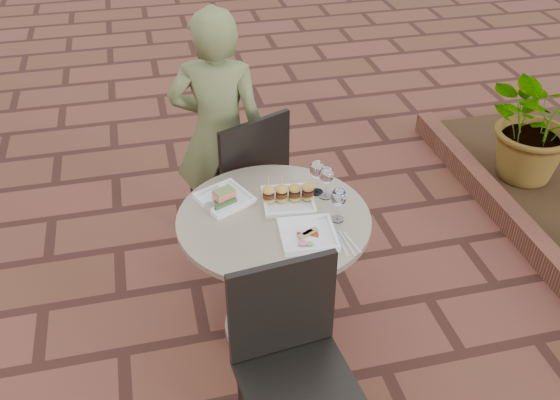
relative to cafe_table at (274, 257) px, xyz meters
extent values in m
plane|color=#5A2C23|center=(0.05, 0.01, -0.48)|extent=(60.00, 60.00, 0.00)
cylinder|color=gray|center=(0.00, 0.00, -0.46)|extent=(0.52, 0.52, 0.04)
cylinder|color=gray|center=(0.00, 0.00, -0.13)|extent=(0.08, 0.08, 0.70)
cylinder|color=tan|center=(0.00, 0.00, 0.23)|extent=(0.90, 0.90, 0.03)
cube|color=black|center=(-0.05, 0.75, -0.03)|extent=(0.58, 0.58, 0.03)
cube|color=black|center=(0.03, 0.56, 0.22)|extent=(0.41, 0.20, 0.46)
cylinder|color=black|center=(0.05, 1.00, -0.26)|extent=(0.02, 0.02, 0.44)
cylinder|color=black|center=(-0.30, 0.84, -0.26)|extent=(0.02, 0.02, 0.44)
cylinder|color=black|center=(0.20, 0.65, -0.26)|extent=(0.02, 0.02, 0.44)
cylinder|color=black|center=(-0.15, 0.50, -0.26)|extent=(0.02, 0.02, 0.44)
cube|color=black|center=(-0.07, -0.74, -0.03)|extent=(0.49, 0.49, 0.03)
cube|color=black|center=(-0.09, -0.55, 0.22)|extent=(0.44, 0.08, 0.46)
cylinder|color=black|center=(-0.28, -0.58, -0.26)|extent=(0.02, 0.02, 0.44)
cylinder|color=black|center=(0.10, -0.53, -0.26)|extent=(0.02, 0.02, 0.44)
imported|color=#545D33|center=(-0.13, 0.81, 0.25)|extent=(0.61, 0.48, 1.47)
cube|color=white|center=(-0.20, 0.18, 0.25)|extent=(0.30, 0.30, 0.01)
cube|color=#E96A52|center=(-0.20, 0.18, 0.28)|extent=(0.12, 0.10, 0.03)
cube|color=#5C7133|center=(-0.20, 0.18, 0.30)|extent=(0.11, 0.09, 0.01)
cube|color=white|center=(0.09, 0.09, 0.25)|extent=(0.26, 0.26, 0.01)
cube|color=white|center=(0.11, -0.18, 0.25)|extent=(0.26, 0.26, 0.01)
ellipsoid|color=#DF5C8F|center=(0.07, -0.24, 0.27)|extent=(0.04, 0.04, 0.02)
cylinder|color=white|center=(0.28, -0.09, 0.25)|extent=(0.06, 0.06, 0.00)
cylinder|color=white|center=(0.28, -0.09, 0.29)|extent=(0.01, 0.01, 0.08)
ellipsoid|color=white|center=(0.28, -0.09, 0.37)|extent=(0.07, 0.07, 0.09)
cylinder|color=white|center=(0.28, -0.09, 0.37)|extent=(0.06, 0.06, 0.04)
cylinder|color=white|center=(0.28, 0.10, 0.25)|extent=(0.06, 0.06, 0.00)
cylinder|color=white|center=(0.28, 0.10, 0.29)|extent=(0.01, 0.01, 0.07)
ellipsoid|color=white|center=(0.28, 0.10, 0.37)|extent=(0.07, 0.07, 0.09)
cylinder|color=white|center=(0.25, 0.14, 0.25)|extent=(0.06, 0.06, 0.00)
cylinder|color=white|center=(0.25, 0.14, 0.29)|extent=(0.01, 0.01, 0.08)
ellipsoid|color=white|center=(0.25, 0.14, 0.38)|extent=(0.08, 0.08, 0.10)
cylinder|color=silver|center=(-0.28, 0.11, 0.27)|extent=(0.07, 0.07, 0.04)
cube|color=brown|center=(1.65, 0.31, -0.41)|extent=(0.12, 3.00, 0.15)
imported|color=#33662D|center=(2.04, 0.95, 0.00)|extent=(0.78, 0.68, 0.85)
camera|label=1|loc=(-0.51, -2.24, 1.97)|focal=40.00mm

